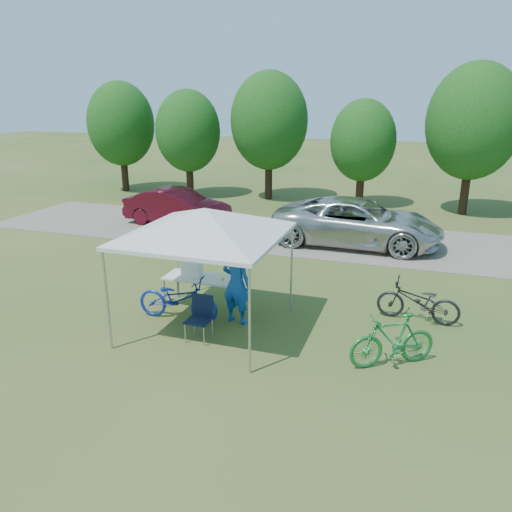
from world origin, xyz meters
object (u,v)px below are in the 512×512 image
Objects in this scene: bike_green at (393,340)px; folding_table at (203,279)px; bike_dark at (418,302)px; bike_blue at (178,299)px; minivan at (357,222)px; folding_chair at (201,313)px; cooler at (192,269)px; sedan at (178,207)px; cyclist at (236,283)px.

folding_table is at bearing -139.08° from bike_green.
bike_dark is at bearing 137.44° from bike_green.
bike_blue is 0.34× the size of minivan.
folding_chair is 1.82m from cooler.
bike_blue is at bearing 142.77° from folding_chair.
sedan reaches higher than folding_table.
bike_blue is 1.11× the size of bike_green.
folding_table is at bearing -144.17° from sedan.
bike_dark is at bearing 8.50° from cooler.
bike_blue is at bearing -148.37° from sedan.
sedan is (-4.01, 7.08, -0.21)m from cooler.
cooler is at bearing -138.14° from bike_green.
sedan is (-8.85, 8.49, 0.20)m from bike_green.
cyclist is at bearing -135.63° from bike_green.
bike_green is (4.56, -1.42, -0.20)m from folding_table.
bike_dark reaches higher than folding_table.
bike_green reaches higher than folding_chair.
bike_blue is at bearing -105.93° from folding_table.
sedan reaches higher than bike_green.
sedan reaches higher than folding_chair.
bike_dark is (4.35, 2.32, -0.08)m from folding_chair.
cooler is 0.11× the size of sedan.
folding_table is 1.07× the size of bike_green.
cyclist is 1.02× the size of bike_dark.
minivan is at bearing -24.48° from bike_blue.
cooler is at bearing 121.16° from folding_chair.
minivan is at bearing 160.50° from bike_green.
bike_green is at bearing -98.52° from bike_blue.
folding_chair is 0.17× the size of minivan.
cooler reaches higher than bike_green.
folding_chair is at bearing 165.89° from minivan.
folding_table is 4.78m from bike_green.
folding_table is 1.23m from cyclist.
folding_table is at bearing -17.82° from bike_blue.
bike_blue reaches higher than folding_table.
sedan is (-5.36, 7.64, -0.21)m from cyclist.
minivan is (3.10, 6.52, -0.13)m from cooler.
cooler is at bearing -76.64° from bike_dark.
folding_chair is at bearing -67.58° from folding_table.
bike_dark reaches higher than folding_chair.
cooler is at bearing 155.67° from minivan.
bike_dark is (5.26, 0.79, -0.46)m from cooler.
folding_chair is 4.93m from bike_dark.
bike_dark is at bearing -151.18° from cyclist.
folding_table is at bearing -17.67° from cyclist.
sedan is at bearing 25.09° from bike_blue.
bike_green is 0.31× the size of minivan.
cyclist is 3.61m from bike_green.
bike_green is (4.81, -0.56, 0.01)m from bike_blue.
cooler is 0.96m from bike_blue.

